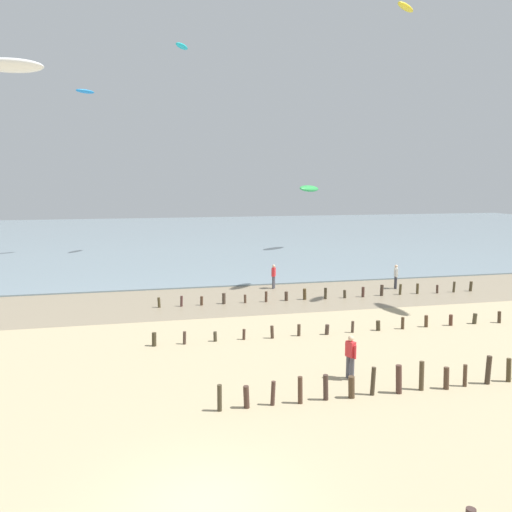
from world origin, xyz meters
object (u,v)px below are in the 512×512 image
kite_aloft_2 (406,7)px  kite_aloft_5 (11,65)px  person_nearest_camera (274,276)px  person_left_flank (350,356)px  kite_aloft_1 (85,91)px  person_by_waterline (396,276)px  kite_aloft_8 (182,46)px  kite_aloft_0 (309,189)px

kite_aloft_2 → kite_aloft_5: (-22.85, -4.60, -5.63)m
person_nearest_camera → person_left_flank: (-1.30, -16.70, 0.00)m
kite_aloft_1 → person_by_waterline: bearing=95.9°
person_nearest_camera → person_by_waterline: 8.57m
kite_aloft_5 → kite_aloft_8: 28.65m
person_by_waterline → kite_aloft_8: kite_aloft_8 is taller
kite_aloft_1 → person_nearest_camera: bearing=85.3°
kite_aloft_1 → kite_aloft_2: 31.33m
person_left_flank → kite_aloft_5: (-13.46, 9.85, 12.03)m
person_by_waterline → kite_aloft_1: bearing=135.7°
kite_aloft_0 → kite_aloft_8: (-13.42, -0.18, 13.92)m
person_by_waterline → kite_aloft_2: (-0.27, -0.34, 17.66)m
kite_aloft_1 → kite_aloft_2: size_ratio=0.93×
person_nearest_camera → kite_aloft_0: (8.85, 18.97, 5.78)m
kite_aloft_0 → person_by_waterline: bearing=47.5°
kite_aloft_0 → kite_aloft_2: 24.34m
person_by_waterline → kite_aloft_5: (-23.11, -4.94, 12.03)m
kite_aloft_8 → kite_aloft_1: bearing=-70.6°
kite_aloft_8 → kite_aloft_0: bearing=116.8°
person_left_flank → kite_aloft_1: kite_aloft_1 is taller
kite_aloft_0 → kite_aloft_2: size_ratio=1.61×
kite_aloft_8 → kite_aloft_2: bearing=57.0°
person_nearest_camera → person_left_flank: size_ratio=1.00×
kite_aloft_5 → person_by_waterline: bearing=12.9°
person_nearest_camera → kite_aloft_1: 28.68m
person_by_waterline → person_left_flank: same height
person_by_waterline → kite_aloft_0: 21.68m
person_left_flank → kite_aloft_2: bearing=57.0°
kite_aloft_2 → kite_aloft_1: bearing=92.7°
kite_aloft_2 → kite_aloft_5: 23.97m
person_by_waterline → kite_aloft_2: 17.66m
person_left_flank → kite_aloft_0: kite_aloft_0 is taller
kite_aloft_2 → kite_aloft_8: bearing=78.9°
kite_aloft_2 → kite_aloft_5: kite_aloft_2 is taller
kite_aloft_8 → person_by_waterline: bearing=58.0°
person_nearest_camera → kite_aloft_5: kite_aloft_5 is taller
person_nearest_camera → kite_aloft_2: size_ratio=0.77×
person_left_flank → kite_aloft_8: 40.73m
kite_aloft_2 → person_left_flank: bearing=-165.2°
kite_aloft_8 → person_nearest_camera: bearing=39.6°
kite_aloft_0 → kite_aloft_2: (-0.76, -21.23, 11.88)m
kite_aloft_1 → kite_aloft_2: (22.04, -22.14, 2.40)m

